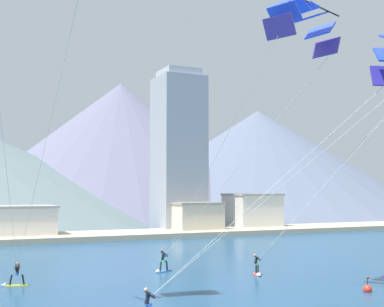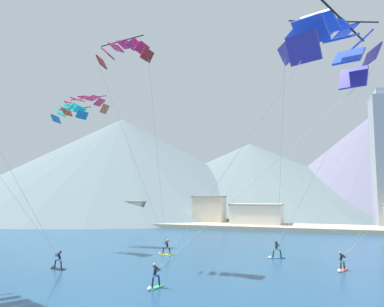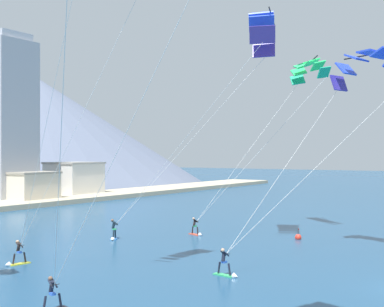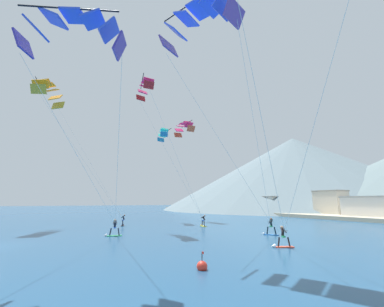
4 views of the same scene
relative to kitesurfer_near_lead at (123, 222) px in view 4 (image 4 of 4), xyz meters
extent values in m
cube|color=black|center=(0.22, -0.08, -0.41)|extent=(1.50, 0.78, 0.07)
cylinder|color=black|center=(0.60, -0.18, -0.04)|extent=(0.25, 0.17, 0.68)
cylinder|color=black|center=(-0.17, 0.02, -0.04)|extent=(0.25, 0.17, 0.68)
cube|color=blue|center=(0.22, -0.08, 0.34)|extent=(0.28, 0.33, 0.12)
cylinder|color=black|center=(0.24, 0.00, 0.65)|extent=(0.29, 0.41, 0.58)
cylinder|color=black|center=(0.32, -0.13, 0.82)|extent=(0.20, 0.49, 0.38)
cylinder|color=black|center=(0.11, -0.07, 0.82)|extent=(0.20, 0.49, 0.38)
cylinder|color=black|center=(0.17, -0.27, 0.79)|extent=(0.51, 0.16, 0.03)
sphere|color=brown|center=(0.27, 0.11, 1.02)|extent=(0.21, 0.21, 0.21)
cone|color=white|center=(-0.62, 0.14, -0.34)|extent=(0.38, 0.42, 0.36)
cube|color=#33B266|center=(10.77, -3.24, -0.41)|extent=(0.67, 1.49, 0.07)
cylinder|color=black|center=(10.83, -2.85, -0.02)|extent=(0.16, 0.26, 0.72)
cylinder|color=black|center=(10.70, -3.63, -0.02)|extent=(0.16, 0.26, 0.72)
cube|color=blue|center=(10.77, -3.24, 0.38)|extent=(0.34, 0.28, 0.12)
cylinder|color=black|center=(10.71, -3.23, 0.71)|extent=(0.36, 0.27, 0.61)
cylinder|color=black|center=(10.83, -3.13, 0.88)|extent=(0.52, 0.17, 0.40)
cylinder|color=black|center=(10.79, -3.37, 0.88)|extent=(0.52, 0.17, 0.40)
cylinder|color=black|center=(10.99, -3.28, 0.85)|extent=(0.12, 0.52, 0.03)
sphere|color=tan|center=(10.63, -3.22, 1.10)|extent=(0.22, 0.22, 0.22)
cone|color=white|center=(10.62, -4.10, -0.34)|extent=(0.40, 0.36, 0.36)
cube|color=#337FDB|center=(17.46, 11.35, -0.41)|extent=(1.47, 1.10, 0.07)
cylinder|color=#14232D|center=(17.80, 11.55, 0.00)|extent=(0.28, 0.23, 0.76)
cylinder|color=#14232D|center=(17.11, 11.15, 0.00)|extent=(0.28, 0.23, 0.76)
cube|color=#33B266|center=(17.46, 11.35, 0.41)|extent=(0.37, 0.40, 0.12)
cylinder|color=#14232D|center=(17.42, 11.41, 0.75)|extent=(0.38, 0.43, 0.64)
cylinder|color=#14232D|center=(17.58, 11.38, 0.94)|extent=(0.35, 0.51, 0.42)
cylinder|color=#14232D|center=(17.36, 11.26, 0.94)|extent=(0.35, 0.51, 0.42)
cylinder|color=black|center=(17.56, 11.17, 0.91)|extent=(0.47, 0.29, 0.03)
sphere|color=brown|center=(17.37, 11.50, 1.16)|extent=(0.23, 0.23, 0.23)
cone|color=white|center=(16.70, 10.92, -0.34)|extent=(0.44, 0.46, 0.36)
cube|color=#E54C33|center=(23.28, 6.92, -0.41)|extent=(0.94, 1.50, 0.07)
cylinder|color=black|center=(23.43, 7.29, -0.04)|extent=(0.19, 0.25, 0.68)
cylinder|color=black|center=(23.14, 6.55, -0.04)|extent=(0.19, 0.25, 0.68)
cube|color=#33B266|center=(23.28, 6.92, 0.34)|extent=(0.35, 0.31, 0.12)
cylinder|color=black|center=(23.22, 6.95, 0.65)|extent=(0.39, 0.32, 0.58)
cylinder|color=black|center=(23.36, 7.01, 0.82)|extent=(0.48, 0.25, 0.38)
cylinder|color=black|center=(23.27, 6.81, 0.82)|extent=(0.48, 0.25, 0.38)
cylinder|color=black|center=(23.48, 6.84, 0.79)|extent=(0.22, 0.49, 0.03)
sphere|color=tan|center=(23.13, 6.98, 1.02)|extent=(0.21, 0.21, 0.21)
cone|color=white|center=(22.96, 6.11, -0.34)|extent=(0.45, 0.41, 0.36)
cube|color=yellow|center=(6.21, 9.68, -0.41)|extent=(1.49, 0.67, 0.07)
cylinder|color=black|center=(6.60, 9.62, -0.03)|extent=(0.25, 0.15, 0.69)
cylinder|color=black|center=(5.82, 9.75, -0.03)|extent=(0.25, 0.15, 0.69)
cube|color=blue|center=(6.21, 9.68, 0.35)|extent=(0.27, 0.32, 0.12)
cylinder|color=black|center=(6.22, 9.78, 0.67)|extent=(0.27, 0.44, 0.59)
cylinder|color=black|center=(6.32, 9.66, 0.83)|extent=(0.16, 0.50, 0.38)
cylinder|color=black|center=(6.09, 9.70, 0.83)|extent=(0.16, 0.50, 0.38)
cylinder|color=black|center=(6.18, 9.50, 0.80)|extent=(0.52, 0.12, 0.03)
sphere|color=tan|center=(6.25, 9.93, 1.02)|extent=(0.21, 0.21, 0.21)
cone|color=white|center=(5.35, 9.83, -0.34)|extent=(0.36, 0.40, 0.36)
cube|color=olive|center=(-1.62, -12.27, 18.46)|extent=(1.03, 2.15, 1.47)
cube|color=orange|center=(-2.39, -12.18, 19.53)|extent=(1.48, 2.28, 1.33)
cube|color=orange|center=(-3.46, -11.88, 20.24)|extent=(1.84, 2.33, 1.00)
cube|color=orange|center=(-4.67, -11.42, 20.49)|extent=(2.03, 2.33, 0.52)
cube|color=orange|center=(-5.83, -10.86, 20.24)|extent=(2.10, 2.25, 1.00)
cube|color=orange|center=(-6.78, -10.29, 19.53)|extent=(1.98, 2.10, 1.33)
cube|color=olive|center=(-7.38, -9.79, 18.46)|extent=(1.69, 1.90, 1.47)
cylinder|color=black|center=(-5.01, -12.22, 20.31)|extent=(6.23, 1.36, 0.10)
cylinder|color=silver|center=(-0.61, -6.25, 9.32)|extent=(1.58, 11.99, 17.07)
cylinder|color=silver|center=(-3.67, -4.93, 9.32)|extent=(7.71, 9.36, 17.07)
cube|color=#332993|center=(23.57, -6.07, 12.28)|extent=(1.58, 1.09, 1.24)
cube|color=blue|center=(23.33, -6.69, 13.29)|extent=(1.74, 1.45, 1.03)
cube|color=blue|center=(22.94, -7.61, 13.97)|extent=(1.84, 1.69, 0.66)
cube|color=blue|center=(22.44, -8.70, 14.20)|extent=(1.86, 1.76, 0.19)
cube|color=blue|center=(21.93, -9.77, 13.97)|extent=(1.82, 1.73, 0.66)
cube|color=blue|center=(21.48, -10.66, 13.29)|extent=(1.71, 1.54, 1.03)
cube|color=#332993|center=(21.15, -11.25, 12.28)|extent=(1.54, 1.20, 1.24)
cylinder|color=black|center=(23.04, -8.97, 14.17)|extent=(2.28, 5.35, 0.10)
cylinder|color=silver|center=(17.30, -4.59, 6.27)|extent=(12.65, 2.65, 10.86)
cylinder|color=silver|center=(16.02, -7.33, 6.27)|extent=(10.10, 8.14, 10.86)
cube|color=#4C3694|center=(25.52, 1.20, 15.89)|extent=(1.31, 2.09, 1.34)
cube|color=blue|center=(24.80, 0.96, 16.94)|extent=(1.69, 2.24, 1.12)
cube|color=blue|center=(23.79, 0.55, 17.64)|extent=(1.95, 2.32, 0.74)
cube|color=blue|center=(22.62, 0.04, 17.88)|extent=(2.04, 2.34, 0.26)
cube|color=blue|center=(21.46, -0.51, 17.64)|extent=(2.03, 2.30, 0.74)
cube|color=blue|center=(20.49, -1.01, 16.94)|extent=(1.86, 2.18, 1.12)
cube|color=#4C3694|center=(19.83, -1.39, 15.89)|extent=(1.53, 2.01, 1.34)
cylinder|color=black|center=(22.98, -0.76, 17.94)|extent=(5.99, 2.31, 0.10)
cylinder|color=silver|center=(21.65, 6.21, 8.09)|extent=(8.21, 9.95, 14.38)
cylinder|color=silver|center=(18.60, 4.82, 8.09)|extent=(2.12, 12.72, 14.38)
cylinder|color=silver|center=(28.73, 4.17, 7.32)|extent=(10.54, 5.38, 13.08)
cylinder|color=silver|center=(26.91, 2.03, 7.32)|extent=(6.90, 9.66, 13.08)
cube|color=maroon|center=(7.99, 0.67, 17.85)|extent=(0.82, 1.35, 1.02)
cube|color=#D42661|center=(7.41, 0.82, 18.59)|extent=(1.03, 1.37, 0.89)
cube|color=#D42661|center=(6.60, 0.94, 19.07)|extent=(1.12, 1.38, 0.65)
cube|color=#D42661|center=(5.67, 1.03, 19.24)|extent=(1.07, 1.38, 0.32)
cube|color=#D42661|center=(4.73, 1.06, 19.07)|extent=(0.98, 1.38, 0.65)
cube|color=#D42661|center=(3.91, 1.04, 18.59)|extent=(0.87, 1.37, 0.89)
cube|color=maroon|center=(3.32, 0.96, 17.85)|extent=(0.66, 1.36, 1.02)
cylinder|color=black|center=(5.63, 0.44, 19.33)|extent=(4.72, 1.10, 0.10)
cylinder|color=silver|center=(7.18, 5.05, 9.11)|extent=(2.02, 8.95, 16.62)
cylinder|color=silver|center=(4.65, 5.21, 9.11)|extent=(3.08, 8.64, 16.62)
cube|color=#AA4A2F|center=(-9.19, 12.64, 16.58)|extent=(0.75, 1.64, 1.18)
cube|color=#D72463|center=(-8.49, 12.57, 17.46)|extent=(1.02, 1.66, 1.01)
cube|color=#D72463|center=(-7.52, 12.53, 18.05)|extent=(1.15, 1.66, 0.70)
cube|color=#D72463|center=(-6.41, 12.55, 18.25)|extent=(1.23, 1.66, 0.30)
cube|color=#D72463|center=(-5.30, 12.61, 18.05)|extent=(1.26, 1.66, 0.70)
cube|color=#D72463|center=(-4.33, 12.71, 17.46)|extent=(1.13, 1.65, 1.01)
cube|color=#AA4A2F|center=(-3.64, 12.83, 16.58)|extent=(0.86, 1.64, 1.18)
cylinder|color=black|center=(-6.43, 13.27, 18.33)|extent=(5.68, 0.54, 0.10)
cube|color=#1F6FAC|center=(-7.22, 8.11, 14.64)|extent=(0.62, 1.42, 0.98)
cube|color=#29D5BB|center=(-6.65, 8.12, 15.31)|extent=(0.89, 1.47, 0.88)
cube|color=#29D5BB|center=(-5.89, 8.03, 15.75)|extent=(1.09, 1.50, 0.66)
cube|color=#29D5BB|center=(-5.04, 7.86, 15.91)|extent=(1.19, 1.50, 0.37)
cube|color=#29D5BB|center=(-4.20, 7.64, 15.75)|extent=(1.25, 1.48, 0.66)
cube|color=#29D5BB|center=(-3.48, 7.39, 15.31)|extent=(1.20, 1.43, 0.88)
cube|color=#1F6FAC|center=(-2.96, 7.14, 14.64)|extent=(1.03, 1.37, 0.98)
cylinder|color=black|center=(-4.91, 8.44, 15.80)|extent=(4.49, 0.27, 0.10)
sphere|color=red|center=(26.00, -1.79, -0.29)|extent=(0.56, 0.56, 0.56)
cylinder|color=black|center=(26.00, -1.79, 0.21)|extent=(0.04, 0.04, 0.44)
cube|color=red|center=(26.09, -1.79, 0.39)|extent=(0.18, 0.01, 0.12)
cube|color=silver|center=(10.38, 44.61, 1.61)|extent=(9.27, 6.63, 4.11)
cube|color=#9D9992|center=(10.38, 44.61, 3.81)|extent=(9.64, 6.89, 0.30)
cube|color=silver|center=(-17.25, 44.44, 1.81)|extent=(9.46, 6.50, 4.50)
cube|color=#99958B|center=(-17.25, 44.44, 4.21)|extent=(9.83, 6.76, 0.30)
cube|color=beige|center=(0.49, 46.15, 2.34)|extent=(6.05, 4.37, 5.57)
cube|color=gray|center=(0.49, 46.15, 5.27)|extent=(6.29, 4.55, 0.30)
cone|color=slate|center=(-40.33, 82.93, 15.16)|extent=(114.33, 114.33, 31.21)
camera|label=1|loc=(1.51, -28.07, 5.94)|focal=50.00mm
camera|label=2|loc=(21.55, -27.55, 6.08)|focal=35.00mm
camera|label=3|loc=(-17.00, -19.11, 6.87)|focal=50.00mm
camera|label=4|loc=(38.15, -8.68, 3.00)|focal=24.00mm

